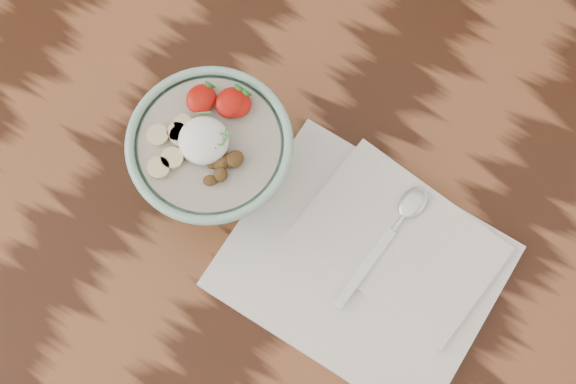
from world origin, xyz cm
name	(u,v)px	position (x,y,z in cm)	size (l,w,h in cm)	color
table	(316,217)	(0.00, 0.00, 65.70)	(160.00, 90.00, 75.00)	black
breakfast_bowl	(212,154)	(-11.45, -3.70, 81.00)	(17.51, 17.51, 11.91)	#89B9A4
napkin	(370,261)	(8.76, -3.77, 75.73)	(28.77, 24.37, 1.75)	silver
spoon	(401,219)	(9.35, 1.83, 77.11)	(3.40, 16.66, 0.87)	silver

